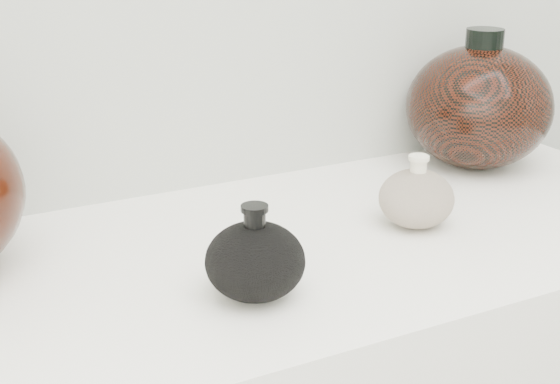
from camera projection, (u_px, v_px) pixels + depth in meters
name	position (u px, v px, depth m)	size (l,w,h in m)	color
black_gourd_vase	(255.00, 260.00, 0.84)	(0.11, 0.11, 0.11)	black
cream_gourd_vase	(416.00, 198.00, 1.03)	(0.12, 0.12, 0.10)	beige
right_round_pot	(479.00, 106.00, 1.25)	(0.25, 0.25, 0.22)	black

